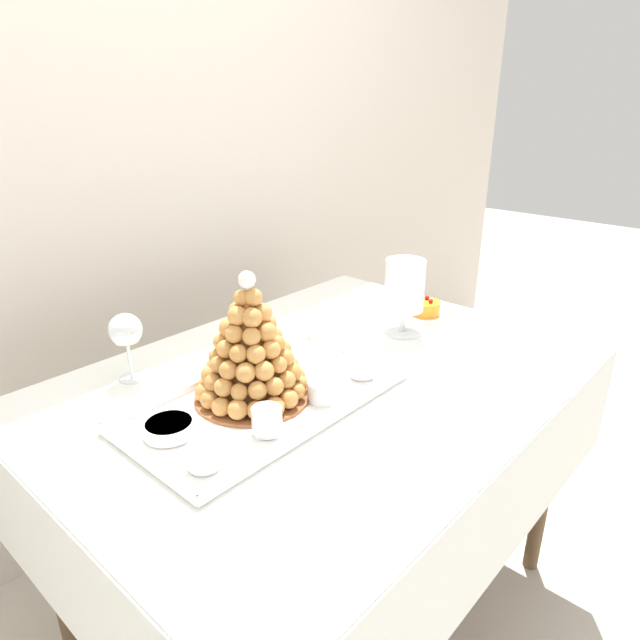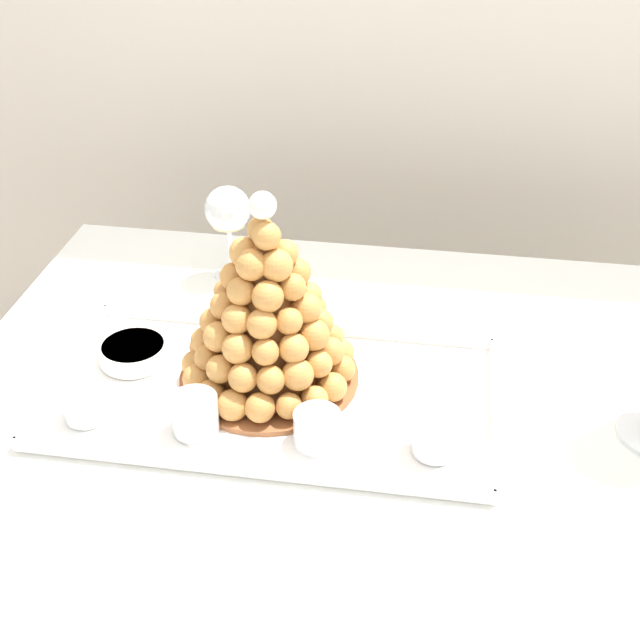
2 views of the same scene
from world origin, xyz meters
TOP-DOWN VIEW (x-y plane):
  - buffet_table at (0.00, 0.00)m, footprint 1.30×0.96m
  - serving_tray at (-0.18, 0.01)m, footprint 0.62×0.33m
  - croquembouche at (-0.19, 0.04)m, footprint 0.26×0.26m
  - dessert_cup_left at (-0.42, -0.08)m, footprint 0.06×0.06m
  - dessert_cup_mid_left at (-0.26, -0.08)m, footprint 0.06×0.06m
  - dessert_cup_centre at (-0.10, -0.08)m, footprint 0.06×0.06m
  - dessert_cup_mid_right at (0.05, -0.08)m, footprint 0.06×0.06m
  - creme_brulee_ramekin at (-0.40, 0.06)m, footprint 0.10×0.10m
  - wine_glass at (-0.32, 0.33)m, footprint 0.08×0.08m

SIDE VIEW (x-z plane):
  - buffet_table at x=0.00m, z-range 0.28..1.05m
  - serving_tray at x=-0.18m, z-range 0.76..0.78m
  - creme_brulee_ramekin at x=-0.40m, z-range 0.77..0.80m
  - dessert_cup_centre at x=-0.10m, z-range 0.77..0.81m
  - dessert_cup_left at x=-0.42m, z-range 0.77..0.81m
  - dessert_cup_mid_left at x=-0.26m, z-range 0.77..0.82m
  - dessert_cup_mid_right at x=0.05m, z-range 0.77..0.82m
  - croquembouche at x=-0.19m, z-range 0.74..1.03m
  - wine_glass at x=-0.32m, z-range 0.80..0.97m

